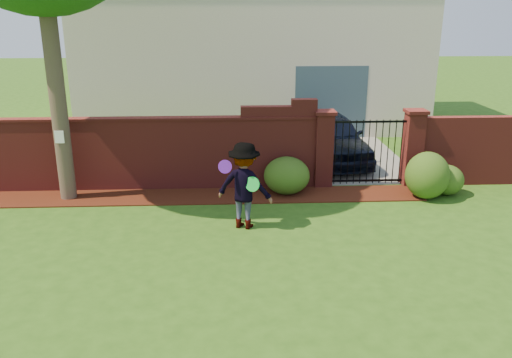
{
  "coord_description": "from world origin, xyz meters",
  "views": [
    {
      "loc": [
        0.15,
        -8.24,
        4.19
      ],
      "look_at": [
        0.63,
        1.4,
        1.05
      ],
      "focal_mm": 36.95,
      "sensor_mm": 36.0,
      "label": 1
    }
  ],
  "objects_px": {
    "man": "(244,186)",
    "frisbee_green": "(252,184)",
    "car": "(332,139)",
    "frisbee_purple": "(225,167)"
  },
  "relations": [
    {
      "from": "frisbee_purple",
      "to": "car",
      "type": "bearing_deg",
      "value": 57.76
    },
    {
      "from": "man",
      "to": "frisbee_purple",
      "type": "bearing_deg",
      "value": 45.16
    },
    {
      "from": "man",
      "to": "frisbee_green",
      "type": "xyz_separation_m",
      "value": [
        0.16,
        -0.21,
        0.11
      ]
    },
    {
      "from": "frisbee_green",
      "to": "man",
      "type": "bearing_deg",
      "value": 127.9
    },
    {
      "from": "car",
      "to": "frisbee_green",
      "type": "bearing_deg",
      "value": -123.84
    },
    {
      "from": "frisbee_purple",
      "to": "man",
      "type": "bearing_deg",
      "value": 23.81
    },
    {
      "from": "car",
      "to": "frisbee_purple",
      "type": "distance_m",
      "value": 5.59
    },
    {
      "from": "man",
      "to": "frisbee_purple",
      "type": "height_order",
      "value": "man"
    },
    {
      "from": "car",
      "to": "frisbee_purple",
      "type": "relative_size",
      "value": 15.5
    },
    {
      "from": "car",
      "to": "frisbee_green",
      "type": "relative_size",
      "value": 13.73
    }
  ]
}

